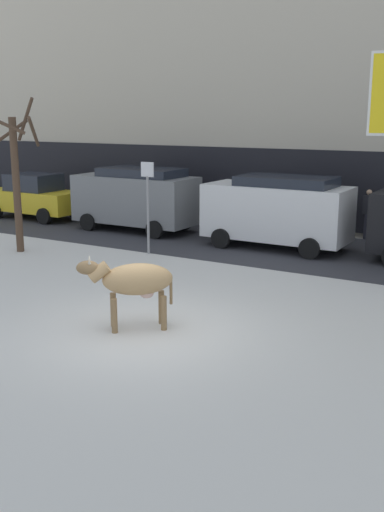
# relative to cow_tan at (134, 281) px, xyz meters

# --- Properties ---
(ground_plane) EXTENTS (120.00, 120.00, 0.00)m
(ground_plane) POSITION_rel_cow_tan_xyz_m (0.20, -0.07, -0.99)
(ground_plane) COLOR silver
(road_strip) EXTENTS (60.00, 5.60, 0.01)m
(road_strip) POSITION_rel_cow_tan_xyz_m (0.20, 8.58, -0.99)
(road_strip) COLOR #333338
(road_strip) RESTS_ON ground
(building_facade) EXTENTS (44.00, 6.10, 13.00)m
(building_facade) POSITION_rel_cow_tan_xyz_m (0.20, 14.49, 5.49)
(building_facade) COLOR #BCB29E
(building_facade) RESTS_ON ground
(cow_tan) EXTENTS (1.71, 1.55, 1.54)m
(cow_tan) POSITION_rel_cow_tan_xyz_m (0.00, 0.00, 0.00)
(cow_tan) COLOR tan
(cow_tan) RESTS_ON ground
(car_yellow_sedan) EXTENTS (4.21, 1.99, 1.84)m
(car_yellow_sedan) POSITION_rel_cow_tan_xyz_m (-11.45, 8.83, -0.09)
(car_yellow_sedan) COLOR gold
(car_yellow_sedan) RESTS_ON ground
(car_grey_van) EXTENTS (4.61, 2.13, 2.32)m
(car_grey_van) POSITION_rel_cow_tan_xyz_m (-6.20, 8.72, 0.25)
(car_grey_van) COLOR slate
(car_grey_van) RESTS_ON ground
(car_white_van) EXTENTS (4.61, 2.13, 2.32)m
(car_white_van) POSITION_rel_cow_tan_xyz_m (-0.52, 8.52, 0.25)
(car_white_van) COLOR white
(car_white_van) RESTS_ON ground
(pedestrian_near_billboard) EXTENTS (0.36, 0.24, 1.73)m
(pedestrian_near_billboard) POSITION_rel_cow_tan_xyz_m (1.63, 11.42, -0.11)
(pedestrian_near_billboard) COLOR #282833
(pedestrian_near_billboard) RESTS_ON ground
(bare_tree_left_lot) EXTENTS (1.83, 1.50, 4.72)m
(bare_tree_left_lot) POSITION_rel_cow_tan_xyz_m (-7.26, 4.00, 1.44)
(bare_tree_left_lot) COLOR #4C3828
(bare_tree_left_lot) RESTS_ON ground
(street_sign) EXTENTS (0.44, 0.08, 2.82)m
(street_sign) POSITION_rel_cow_tan_xyz_m (-3.59, 5.70, 0.68)
(street_sign) COLOR gray
(street_sign) RESTS_ON ground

